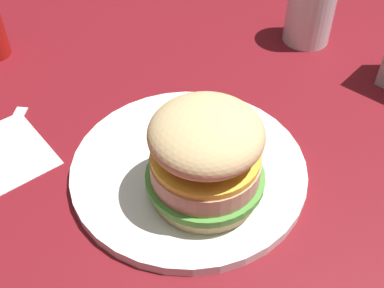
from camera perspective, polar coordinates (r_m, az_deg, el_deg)
The scene contains 5 objects.
ground_plane at distance 0.52m, azimuth 0.01°, elevation -4.07°, with size 1.60×1.60×0.00m, color maroon.
plate at distance 0.52m, azimuth 0.00°, elevation -2.83°, with size 0.25×0.25×0.01m, color white.
sandwich at distance 0.45m, azimuth 1.06°, elevation -1.57°, with size 0.12×0.12×0.10m.
fries_pile at distance 0.55m, azimuth 1.77°, elevation 1.84°, with size 0.12×0.10×0.01m.
drink_glass at distance 0.72m, azimuth 13.70°, elevation 14.80°, with size 0.07×0.07×0.10m.
Camera 1 is at (-0.31, 0.14, 0.39)m, focal length 45.34 mm.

